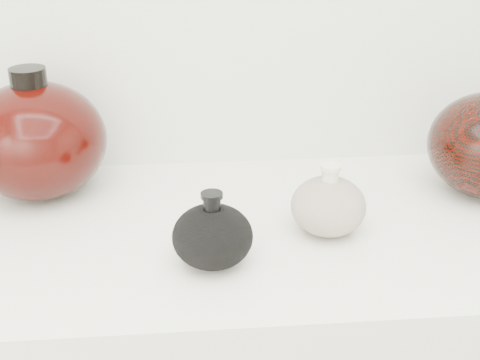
{
  "coord_description": "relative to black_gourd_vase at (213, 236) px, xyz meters",
  "views": [
    {
      "loc": [
        -0.1,
        0.06,
        1.39
      ],
      "look_at": [
        -0.02,
        0.92,
        0.99
      ],
      "focal_mm": 50.0,
      "sensor_mm": 36.0,
      "label": 1
    }
  ],
  "objects": [
    {
      "name": "left_round_pot",
      "position": [
        -0.27,
        0.25,
        0.05
      ],
      "size": [
        0.27,
        0.27,
        0.22
      ],
      "color": "black",
      "rests_on": "display_counter"
    },
    {
      "name": "cream_gourd_vase",
      "position": [
        0.17,
        0.07,
        0.0
      ],
      "size": [
        0.14,
        0.14,
        0.11
      ],
      "color": "beige",
      "rests_on": "display_counter"
    },
    {
      "name": "room",
      "position": [
        0.07,
        -0.57,
        0.36
      ],
      "size": [
        3.04,
        2.42,
        2.64
      ],
      "color": "slate",
      "rests_on": "ground"
    },
    {
      "name": "black_gourd_vase",
      "position": [
        0.0,
        0.0,
        0.0
      ],
      "size": [
        0.12,
        0.12,
        0.11
      ],
      "color": "black",
      "rests_on": "display_counter"
    }
  ]
}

